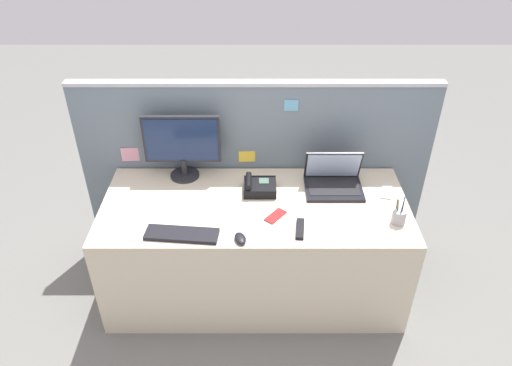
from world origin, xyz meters
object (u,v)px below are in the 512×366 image
object	(u,v)px
cell_phone_red_case	(277,216)
keyboard_main	(183,234)
desk_phone	(260,187)
tv_remote	(301,229)
computer_mouse_right_hand	(241,238)
cell_phone_silver_slab	(387,192)
laptop	(334,179)
pen_cup	(400,217)
desktop_monitor	(183,143)

from	to	relation	value
cell_phone_red_case	keyboard_main	bearing A→B (deg)	-123.40
desk_phone	tv_remote	size ratio (longest dim) A/B	1.18
computer_mouse_right_hand	cell_phone_silver_slab	bearing A→B (deg)	10.45
laptop	pen_cup	distance (m)	0.49
pen_cup	cell_phone_silver_slab	world-z (taller)	pen_cup
desktop_monitor	cell_phone_red_case	world-z (taller)	desktop_monitor
pen_cup	tv_remote	size ratio (longest dim) A/B	1.03
keyboard_main	computer_mouse_right_hand	bearing A→B (deg)	-1.82
pen_cup	desk_phone	bearing A→B (deg)	158.84
desk_phone	pen_cup	xyz separation A→B (m)	(0.80, -0.31, 0.01)
keyboard_main	cell_phone_silver_slab	distance (m)	1.29
computer_mouse_right_hand	pen_cup	bearing A→B (deg)	-6.32
laptop	cell_phone_red_case	world-z (taller)	laptop
computer_mouse_right_hand	tv_remote	bearing A→B (deg)	-1.37
keyboard_main	computer_mouse_right_hand	distance (m)	0.33
computer_mouse_right_hand	tv_remote	world-z (taller)	computer_mouse_right_hand
computer_mouse_right_hand	laptop	bearing A→B (deg)	25.89
desk_phone	cell_phone_silver_slab	world-z (taller)	desk_phone
desktop_monitor	tv_remote	bearing A→B (deg)	-37.95
pen_cup	cell_phone_red_case	xyz separation A→B (m)	(-0.70, 0.05, -0.04)
cell_phone_red_case	tv_remote	bearing A→B (deg)	-3.80
desk_phone	pen_cup	bearing A→B (deg)	-21.16
pen_cup	cell_phone_silver_slab	bearing A→B (deg)	90.21
laptop	computer_mouse_right_hand	xyz separation A→B (m)	(-0.58, -0.52, -0.04)
desk_phone	keyboard_main	size ratio (longest dim) A/B	0.49
desk_phone	computer_mouse_right_hand	bearing A→B (deg)	-102.70
cell_phone_red_case	laptop	bearing A→B (deg)	78.09
laptop	keyboard_main	xyz separation A→B (m)	(-0.90, -0.48, -0.04)
cell_phone_red_case	pen_cup	bearing A→B (deg)	34.27
desk_phone	laptop	bearing A→B (deg)	6.46
cell_phone_red_case	tv_remote	xyz separation A→B (m)	(0.13, -0.12, 0.01)
laptop	computer_mouse_right_hand	bearing A→B (deg)	-137.95
desktop_monitor	cell_phone_red_case	size ratio (longest dim) A/B	3.42
desktop_monitor	keyboard_main	xyz separation A→B (m)	(0.06, -0.61, -0.23)
desktop_monitor	laptop	xyz separation A→B (m)	(0.96, -0.13, -0.19)
desktop_monitor	laptop	size ratio (longest dim) A/B	1.37
keyboard_main	computer_mouse_right_hand	size ratio (longest dim) A/B	4.07
keyboard_main	tv_remote	bearing A→B (deg)	9.48
desktop_monitor	keyboard_main	size ratio (longest dim) A/B	1.20
desktop_monitor	cell_phone_silver_slab	world-z (taller)	desktop_monitor
desktop_monitor	computer_mouse_right_hand	bearing A→B (deg)	-59.50
keyboard_main	pen_cup	distance (m)	1.23
cell_phone_red_case	cell_phone_silver_slab	world-z (taller)	same
desk_phone	cell_phone_red_case	xyz separation A→B (m)	(0.10, -0.25, -0.03)
desk_phone	keyboard_main	xyz separation A→B (m)	(-0.43, -0.42, -0.02)
laptop	desk_phone	size ratio (longest dim) A/B	1.78
pen_cup	tv_remote	bearing A→B (deg)	-173.14
keyboard_main	tv_remote	distance (m)	0.66
tv_remote	desktop_monitor	bearing A→B (deg)	148.24
pen_cup	tv_remote	world-z (taller)	pen_cup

